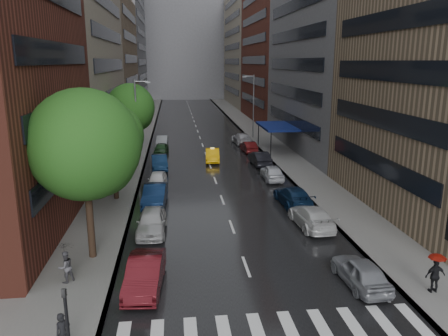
{
  "coord_description": "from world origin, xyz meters",
  "views": [
    {
      "loc": [
        -3.75,
        -17.85,
        11.08
      ],
      "look_at": [
        0.0,
        14.75,
        3.0
      ],
      "focal_mm": 35.0,
      "sensor_mm": 36.0,
      "label": 1
    }
  ],
  "objects": [
    {
      "name": "ground",
      "position": [
        0.0,
        0.0,
        0.0
      ],
      "size": [
        220.0,
        220.0,
        0.0
      ],
      "primitive_type": "plane",
      "color": "gray",
      "rests_on": "ground"
    },
    {
      "name": "road",
      "position": [
        0.0,
        50.0,
        0.01
      ],
      "size": [
        14.0,
        140.0,
        0.01
      ],
      "primitive_type": "cube",
      "color": "black",
      "rests_on": "ground"
    },
    {
      "name": "sidewalk_left",
      "position": [
        -9.0,
        50.0,
        0.07
      ],
      "size": [
        4.0,
        140.0,
        0.15
      ],
      "primitive_type": "cube",
      "color": "gray",
      "rests_on": "ground"
    },
    {
      "name": "sidewalk_right",
      "position": [
        9.0,
        50.0,
        0.07
      ],
      "size": [
        4.0,
        140.0,
        0.15
      ],
      "primitive_type": "cube",
      "color": "gray",
      "rests_on": "ground"
    },
    {
      "name": "crosswalk",
      "position": [
        0.2,
        -2.0,
        0.01
      ],
      "size": [
        13.15,
        2.8,
        0.01
      ],
      "color": "silver",
      "rests_on": "ground"
    },
    {
      "name": "buildings_left",
      "position": [
        -15.0,
        58.79,
        15.99
      ],
      "size": [
        8.0,
        108.0,
        38.0
      ],
      "color": "maroon",
      "rests_on": "ground"
    },
    {
      "name": "buildings_right",
      "position": [
        15.0,
        56.7,
        15.03
      ],
      "size": [
        8.05,
        109.1,
        36.0
      ],
      "color": "#937A5B",
      "rests_on": "ground"
    },
    {
      "name": "building_far",
      "position": [
        0.0,
        118.0,
        16.0
      ],
      "size": [
        40.0,
        14.0,
        32.0
      ],
      "primitive_type": "cube",
      "color": "slate",
      "rests_on": "ground"
    },
    {
      "name": "tree_near",
      "position": [
        -8.6,
        6.0,
        6.67
      ],
      "size": [
        6.11,
        6.11,
        9.74
      ],
      "color": "#382619",
      "rests_on": "ground"
    },
    {
      "name": "tree_mid",
      "position": [
        -8.6,
        16.99,
        5.34
      ],
      "size": [
        4.9,
        4.9,
        7.81
      ],
      "color": "#382619",
      "rests_on": "ground"
    },
    {
      "name": "tree_far",
      "position": [
        -8.6,
        32.35,
        5.94
      ],
      "size": [
        5.44,
        5.44,
        8.68
      ],
      "color": "#382619",
      "rests_on": "ground"
    },
    {
      "name": "taxi",
      "position": [
        0.45,
        30.14,
        0.72
      ],
      "size": [
        1.82,
        4.45,
        1.43
      ],
      "primitive_type": "imported",
      "rotation": [
        0.0,
        0.0,
        -0.07
      ],
      "color": "#FAB20D",
      "rests_on": "ground"
    },
    {
      "name": "parked_cars_left",
      "position": [
        -5.4,
        19.33,
        0.75
      ],
      "size": [
        2.02,
        42.38,
        1.61
      ],
      "color": "#531016",
      "rests_on": "ground"
    },
    {
      "name": "parked_cars_right",
      "position": [
        5.4,
        21.11,
        0.74
      ],
      "size": [
        2.56,
        43.94,
        1.54
      ],
      "color": "gray",
      "rests_on": "ground"
    },
    {
      "name": "ped_bag_walker",
      "position": [
        -8.17,
        -2.6,
        0.94
      ],
      "size": [
        0.71,
        0.69,
        1.64
      ],
      "color": "black",
      "rests_on": "sidewalk_left"
    },
    {
      "name": "ped_black_umbrella",
      "position": [
        -9.39,
        3.08,
        1.39
      ],
      "size": [
        1.02,
        1.01,
        2.09
      ],
      "color": "#515055",
      "rests_on": "sidewalk_left"
    },
    {
      "name": "ped_red_umbrella",
      "position": [
        8.56,
        0.02,
        1.33
      ],
      "size": [
        1.02,
        0.82,
        2.01
      ],
      "color": "black",
      "rests_on": "sidewalk_right"
    },
    {
      "name": "traffic_light",
      "position": [
        -7.6,
        -4.02,
        2.23
      ],
      "size": [
        0.18,
        0.15,
        3.45
      ],
      "color": "black",
      "rests_on": "sidewalk_left"
    },
    {
      "name": "street_lamp_left",
      "position": [
        -7.72,
        30.0,
        4.89
      ],
      "size": [
        1.74,
        0.22,
        9.0
      ],
      "color": "gray",
      "rests_on": "sidewalk_left"
    },
    {
      "name": "street_lamp_right",
      "position": [
        7.72,
        45.0,
        4.89
      ],
      "size": [
        1.74,
        0.22,
        9.0
      ],
      "color": "gray",
      "rests_on": "sidewalk_right"
    },
    {
      "name": "awning",
      "position": [
        8.98,
        35.0,
        3.13
      ],
      "size": [
        4.0,
        8.0,
        3.12
      ],
      "color": "navy",
      "rests_on": "sidewalk_right"
    }
  ]
}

